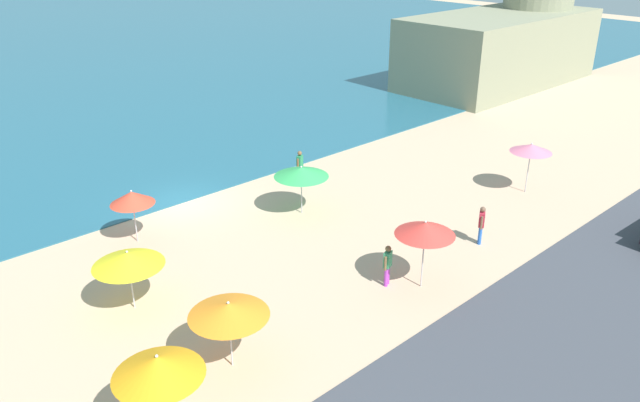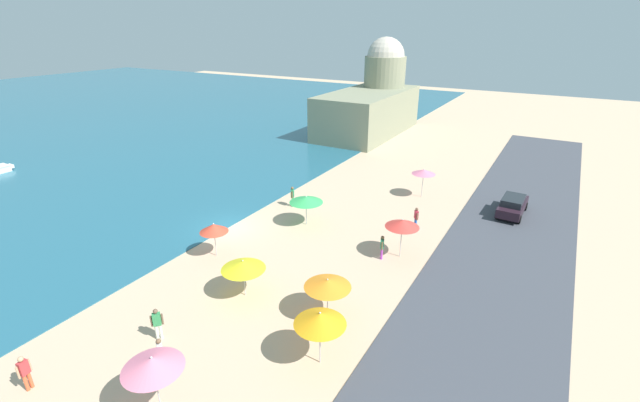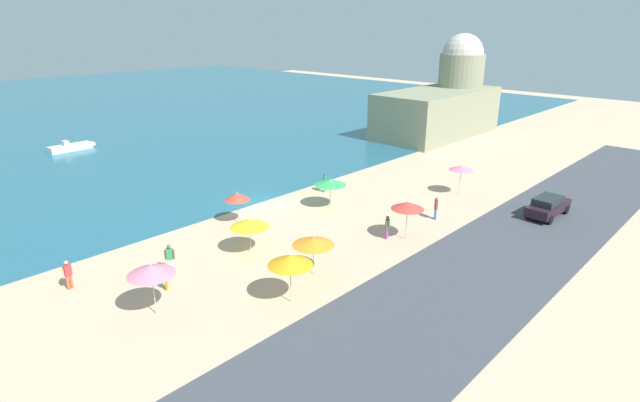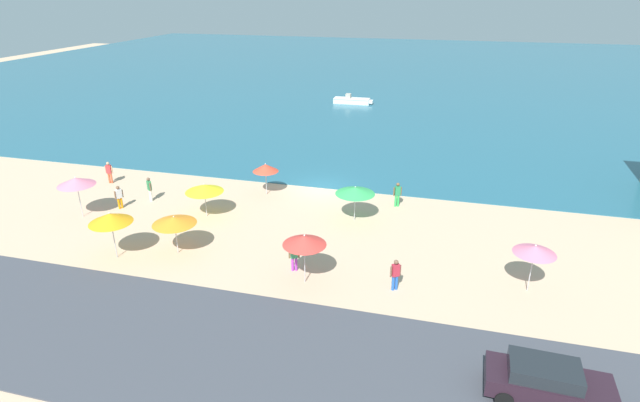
{
  "view_description": "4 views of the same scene",
  "coord_description": "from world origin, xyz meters",
  "px_view_note": "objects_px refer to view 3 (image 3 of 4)",
  "views": [
    {
      "loc": [
        -13.47,
        -23.87,
        12.05
      ],
      "look_at": [
        3.66,
        -5.54,
        0.8
      ],
      "focal_mm": 35.0,
      "sensor_mm": 36.0,
      "label": 1
    },
    {
      "loc": [
        -20.74,
        -19.79,
        13.8
      ],
      "look_at": [
        4.57,
        -5.09,
        1.54
      ],
      "focal_mm": 24.0,
      "sensor_mm": 36.0,
      "label": 2
    },
    {
      "loc": [
        -23.14,
        -28.77,
        13.44
      ],
      "look_at": [
        2.07,
        -4.8,
        0.87
      ],
      "focal_mm": 28.0,
      "sensor_mm": 36.0,
      "label": 3
    },
    {
      "loc": [
        8.46,
        -32.45,
        13.54
      ],
      "look_at": [
        1.04,
        -4.11,
        0.82
      ],
      "focal_mm": 28.0,
      "sensor_mm": 36.0,
      "label": 4
    }
  ],
  "objects_px": {
    "beach_umbrella_5": "(461,168)",
    "bather_3": "(165,275)",
    "beach_umbrella_1": "(151,270)",
    "bather_5": "(68,273)",
    "skiff_nearshore": "(71,147)",
    "parked_car_0": "(548,206)",
    "beach_umbrella_2": "(330,182)",
    "beach_umbrella_4": "(408,205)",
    "beach_umbrella_0": "(313,242)",
    "bather_0": "(325,181)",
    "beach_umbrella_3": "(290,260)",
    "beach_umbrella_6": "(249,223)",
    "bather_4": "(436,207)",
    "harbor_fortress": "(445,101)",
    "beach_umbrella_7": "(237,196)",
    "bather_1": "(170,257)",
    "bather_2": "(387,226)"
  },
  "relations": [
    {
      "from": "bather_0",
      "to": "bather_5",
      "type": "bearing_deg",
      "value": -176.96
    },
    {
      "from": "bather_1",
      "to": "parked_car_0",
      "type": "height_order",
      "value": "bather_1"
    },
    {
      "from": "bather_3",
      "to": "parked_car_0",
      "type": "xyz_separation_m",
      "value": [
        24.57,
        -10.68,
        -0.03
      ]
    },
    {
      "from": "beach_umbrella_6",
      "to": "harbor_fortress",
      "type": "height_order",
      "value": "harbor_fortress"
    },
    {
      "from": "beach_umbrella_2",
      "to": "beach_umbrella_3",
      "type": "bearing_deg",
      "value": -145.72
    },
    {
      "from": "beach_umbrella_2",
      "to": "parked_car_0",
      "type": "xyz_separation_m",
      "value": [
        9.33,
        -12.85,
        -1.14
      ]
    },
    {
      "from": "bather_4",
      "to": "harbor_fortress",
      "type": "distance_m",
      "value": 30.7
    },
    {
      "from": "parked_car_0",
      "to": "harbor_fortress",
      "type": "relative_size",
      "value": 0.25
    },
    {
      "from": "skiff_nearshore",
      "to": "bather_5",
      "type": "bearing_deg",
      "value": -111.3
    },
    {
      "from": "bather_1",
      "to": "beach_umbrella_3",
      "type": "bearing_deg",
      "value": -71.2
    },
    {
      "from": "beach_umbrella_0",
      "to": "bather_2",
      "type": "xyz_separation_m",
      "value": [
        6.75,
        -0.14,
        -1.08
      ]
    },
    {
      "from": "bather_4",
      "to": "parked_car_0",
      "type": "height_order",
      "value": "bather_4"
    },
    {
      "from": "bather_3",
      "to": "bather_5",
      "type": "relative_size",
      "value": 0.96
    },
    {
      "from": "beach_umbrella_0",
      "to": "bather_0",
      "type": "distance_m",
      "value": 14.38
    },
    {
      "from": "bather_3",
      "to": "beach_umbrella_5",
      "type": "bearing_deg",
      "value": -7.99
    },
    {
      "from": "beach_umbrella_6",
      "to": "bather_1",
      "type": "distance_m",
      "value": 5.03
    },
    {
      "from": "beach_umbrella_6",
      "to": "bather_1",
      "type": "relative_size",
      "value": 1.43
    },
    {
      "from": "beach_umbrella_5",
      "to": "beach_umbrella_7",
      "type": "bearing_deg",
      "value": 153.32
    },
    {
      "from": "beach_umbrella_0",
      "to": "beach_umbrella_6",
      "type": "xyz_separation_m",
      "value": [
        -0.65,
        4.78,
        -0.07
      ]
    },
    {
      "from": "beach_umbrella_3",
      "to": "bather_1",
      "type": "bearing_deg",
      "value": 108.8
    },
    {
      "from": "beach_umbrella_5",
      "to": "bather_3",
      "type": "height_order",
      "value": "beach_umbrella_5"
    },
    {
      "from": "beach_umbrella_2",
      "to": "beach_umbrella_4",
      "type": "height_order",
      "value": "beach_umbrella_4"
    },
    {
      "from": "beach_umbrella_0",
      "to": "parked_car_0",
      "type": "relative_size",
      "value": 0.55
    },
    {
      "from": "bather_5",
      "to": "bather_1",
      "type": "bearing_deg",
      "value": -24.77
    },
    {
      "from": "beach_umbrella_5",
      "to": "beach_umbrella_6",
      "type": "relative_size",
      "value": 1.05
    },
    {
      "from": "beach_umbrella_2",
      "to": "harbor_fortress",
      "type": "distance_m",
      "value": 31.05
    },
    {
      "from": "beach_umbrella_7",
      "to": "bather_4",
      "type": "xyz_separation_m",
      "value": [
        10.16,
        -9.75,
        -1.04
      ]
    },
    {
      "from": "beach_umbrella_1",
      "to": "bather_5",
      "type": "bearing_deg",
      "value": 109.18
    },
    {
      "from": "beach_umbrella_2",
      "to": "bather_0",
      "type": "bearing_deg",
      "value": 49.82
    },
    {
      "from": "beach_umbrella_2",
      "to": "beach_umbrella_4",
      "type": "distance_m",
      "value": 7.7
    },
    {
      "from": "beach_umbrella_4",
      "to": "beach_umbrella_6",
      "type": "xyz_separation_m",
      "value": [
        -8.23,
        5.83,
        -0.44
      ]
    },
    {
      "from": "bather_3",
      "to": "skiff_nearshore",
      "type": "distance_m",
      "value": 35.78
    },
    {
      "from": "beach_umbrella_3",
      "to": "beach_umbrella_6",
      "type": "xyz_separation_m",
      "value": [
        2.29,
        6.06,
        -0.45
      ]
    },
    {
      "from": "beach_umbrella_4",
      "to": "beach_umbrella_7",
      "type": "distance_m",
      "value": 11.74
    },
    {
      "from": "bather_2",
      "to": "bather_3",
      "type": "relative_size",
      "value": 1.01
    },
    {
      "from": "beach_umbrella_1",
      "to": "bather_5",
      "type": "xyz_separation_m",
      "value": [
        -1.92,
        5.52,
        -1.46
      ]
    },
    {
      "from": "beach_umbrella_5",
      "to": "bather_2",
      "type": "height_order",
      "value": "beach_umbrella_5"
    },
    {
      "from": "beach_umbrella_5",
      "to": "bather_3",
      "type": "distance_m",
      "value": 25.1
    },
    {
      "from": "beach_umbrella_0",
      "to": "beach_umbrella_7",
      "type": "xyz_separation_m",
      "value": [
        1.79,
        9.14,
        -0.01
      ]
    },
    {
      "from": "beach_umbrella_3",
      "to": "skiff_nearshore",
      "type": "relative_size",
      "value": 0.55
    },
    {
      "from": "beach_umbrella_3",
      "to": "beach_umbrella_6",
      "type": "relative_size",
      "value": 1.12
    },
    {
      "from": "beach_umbrella_6",
      "to": "bather_1",
      "type": "bearing_deg",
      "value": 165.34
    },
    {
      "from": "beach_umbrella_5",
      "to": "bather_3",
      "type": "relative_size",
      "value": 1.59
    },
    {
      "from": "bather_4",
      "to": "harbor_fortress",
      "type": "xyz_separation_m",
      "value": [
        26.6,
        15.01,
        3.08
      ]
    },
    {
      "from": "bather_4",
      "to": "skiff_nearshore",
      "type": "distance_m",
      "value": 41.0
    },
    {
      "from": "beach_umbrella_7",
      "to": "bather_2",
      "type": "bearing_deg",
      "value": -61.9
    },
    {
      "from": "beach_umbrella_3",
      "to": "skiff_nearshore",
      "type": "height_order",
      "value": "beach_umbrella_3"
    },
    {
      "from": "beach_umbrella_2",
      "to": "bather_3",
      "type": "relative_size",
      "value": 1.55
    },
    {
      "from": "beach_umbrella_0",
      "to": "bather_4",
      "type": "distance_m",
      "value": 12.01
    },
    {
      "from": "parked_car_0",
      "to": "beach_umbrella_7",
      "type": "bearing_deg",
      "value": 136.27
    }
  ]
}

